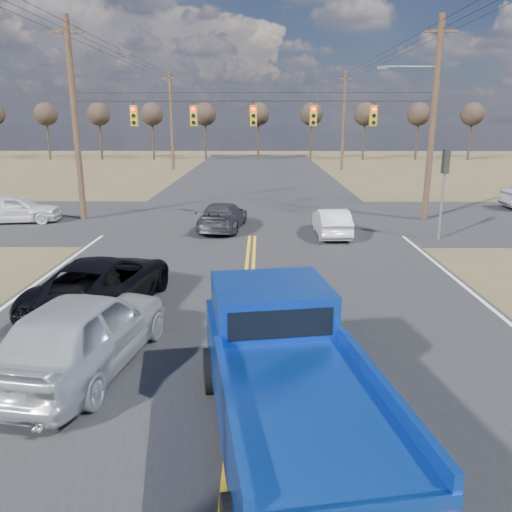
{
  "coord_description": "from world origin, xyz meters",
  "views": [
    {
      "loc": [
        0.39,
        -7.94,
        5.06
      ],
      "look_at": [
        0.26,
        5.16,
        1.5
      ],
      "focal_mm": 35.0,
      "sensor_mm": 36.0,
      "label": 1
    }
  ],
  "objects_px": {
    "white_car_queue": "(332,222)",
    "cross_car_west": "(17,209)",
    "dgrey_car_queue": "(223,216)",
    "silver_suv": "(83,331)",
    "pickup_truck": "(286,381)",
    "black_suv": "(103,282)"
  },
  "relations": [
    {
      "from": "white_car_queue",
      "to": "cross_car_west",
      "type": "distance_m",
      "value": 15.91
    },
    {
      "from": "dgrey_car_queue",
      "to": "cross_car_west",
      "type": "distance_m",
      "value": 10.74
    },
    {
      "from": "silver_suv",
      "to": "white_car_queue",
      "type": "distance_m",
      "value": 14.42
    },
    {
      "from": "silver_suv",
      "to": "dgrey_car_queue",
      "type": "bearing_deg",
      "value": -87.63
    },
    {
      "from": "pickup_truck",
      "to": "silver_suv",
      "type": "bearing_deg",
      "value": 139.85
    },
    {
      "from": "pickup_truck",
      "to": "cross_car_west",
      "type": "relative_size",
      "value": 1.49
    },
    {
      "from": "cross_car_west",
      "to": "silver_suv",
      "type": "bearing_deg",
      "value": -159.19
    },
    {
      "from": "pickup_truck",
      "to": "silver_suv",
      "type": "relative_size",
      "value": 1.25
    },
    {
      "from": "white_car_queue",
      "to": "dgrey_car_queue",
      "type": "bearing_deg",
      "value": -14.87
    },
    {
      "from": "pickup_truck",
      "to": "silver_suv",
      "type": "height_order",
      "value": "pickup_truck"
    },
    {
      "from": "cross_car_west",
      "to": "dgrey_car_queue",
      "type": "bearing_deg",
      "value": -107.06
    },
    {
      "from": "white_car_queue",
      "to": "cross_car_west",
      "type": "relative_size",
      "value": 0.91
    },
    {
      "from": "dgrey_car_queue",
      "to": "white_car_queue",
      "type": "bearing_deg",
      "value": 172.38
    },
    {
      "from": "pickup_truck",
      "to": "dgrey_car_queue",
      "type": "xyz_separation_m",
      "value": [
        -2.23,
        16.38,
        -0.44
      ]
    },
    {
      "from": "silver_suv",
      "to": "white_car_queue",
      "type": "height_order",
      "value": "silver_suv"
    },
    {
      "from": "dgrey_car_queue",
      "to": "silver_suv",
      "type": "bearing_deg",
      "value": 89.16
    },
    {
      "from": "black_suv",
      "to": "dgrey_car_queue",
      "type": "height_order",
      "value": "black_suv"
    },
    {
      "from": "white_car_queue",
      "to": "cross_car_west",
      "type": "xyz_separation_m",
      "value": [
        -15.65,
        2.83,
        0.09
      ]
    },
    {
      "from": "white_car_queue",
      "to": "cross_car_west",
      "type": "height_order",
      "value": "cross_car_west"
    },
    {
      "from": "black_suv",
      "to": "white_car_queue",
      "type": "height_order",
      "value": "black_suv"
    },
    {
      "from": "black_suv",
      "to": "cross_car_west",
      "type": "distance_m",
      "value": 14.44
    },
    {
      "from": "pickup_truck",
      "to": "dgrey_car_queue",
      "type": "height_order",
      "value": "pickup_truck"
    }
  ]
}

